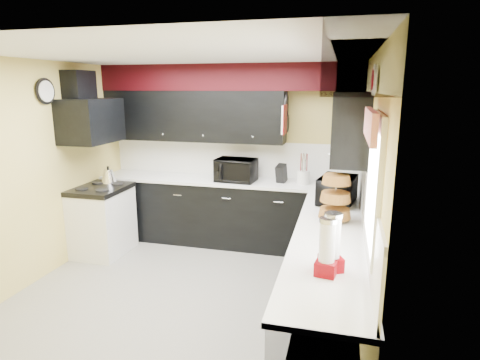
# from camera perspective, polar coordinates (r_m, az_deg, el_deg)

# --- Properties ---
(ground) EXTENTS (3.60, 3.60, 0.00)m
(ground) POSITION_cam_1_polar(r_m,az_deg,el_deg) (4.60, -7.47, -15.55)
(ground) COLOR gray
(ground) RESTS_ON ground
(wall_back) EXTENTS (3.60, 0.06, 2.50)m
(wall_back) POSITION_cam_1_polar(r_m,az_deg,el_deg) (5.83, -1.26, 3.72)
(wall_back) COLOR #E0C666
(wall_back) RESTS_ON ground
(wall_right) EXTENTS (0.06, 3.60, 2.50)m
(wall_right) POSITION_cam_1_polar(r_m,az_deg,el_deg) (3.86, 17.61, -1.74)
(wall_right) COLOR #E0C666
(wall_right) RESTS_ON ground
(wall_left) EXTENTS (0.06, 3.60, 2.50)m
(wall_left) POSITION_cam_1_polar(r_m,az_deg,el_deg) (5.11, -27.01, 0.96)
(wall_left) COLOR #E0C666
(wall_left) RESTS_ON ground
(ceiling) EXTENTS (3.60, 3.60, 0.06)m
(ceiling) POSITION_cam_1_polar(r_m,az_deg,el_deg) (4.06, -8.55, 17.23)
(ceiling) COLOR white
(ceiling) RESTS_ON wall_back
(cab_back) EXTENTS (3.60, 0.60, 0.90)m
(cab_back) POSITION_cam_1_polar(r_m,az_deg,el_deg) (5.73, -2.03, -4.68)
(cab_back) COLOR black
(cab_back) RESTS_ON ground
(cab_right) EXTENTS (0.60, 3.00, 0.90)m
(cab_right) POSITION_cam_1_polar(r_m,az_deg,el_deg) (3.85, 12.40, -14.21)
(cab_right) COLOR black
(cab_right) RESTS_ON ground
(counter_back) EXTENTS (3.62, 0.64, 0.04)m
(counter_back) POSITION_cam_1_polar(r_m,az_deg,el_deg) (5.61, -2.07, -0.10)
(counter_back) COLOR white
(counter_back) RESTS_ON cab_back
(counter_right) EXTENTS (0.64, 3.02, 0.04)m
(counter_right) POSITION_cam_1_polar(r_m,az_deg,el_deg) (3.66, 12.76, -7.65)
(counter_right) COLOR white
(counter_right) RESTS_ON cab_right
(splash_back) EXTENTS (3.60, 0.02, 0.50)m
(splash_back) POSITION_cam_1_polar(r_m,az_deg,el_deg) (5.83, -1.28, 3.12)
(splash_back) COLOR white
(splash_back) RESTS_ON counter_back
(splash_right) EXTENTS (0.02, 3.60, 0.50)m
(splash_right) POSITION_cam_1_polar(r_m,az_deg,el_deg) (3.87, 17.41, -2.59)
(splash_right) COLOR white
(splash_right) RESTS_ON counter_right
(upper_back) EXTENTS (2.60, 0.35, 0.70)m
(upper_back) POSITION_cam_1_polar(r_m,az_deg,el_deg) (5.75, -6.62, 9.03)
(upper_back) COLOR black
(upper_back) RESTS_ON wall_back
(upper_right) EXTENTS (0.35, 1.80, 0.70)m
(upper_right) POSITION_cam_1_polar(r_m,az_deg,el_deg) (4.65, 15.38, 7.72)
(upper_right) COLOR black
(upper_right) RESTS_ON wall_right
(soffit_back) EXTENTS (3.60, 0.36, 0.35)m
(soffit_back) POSITION_cam_1_polar(r_m,az_deg,el_deg) (5.58, -1.83, 14.38)
(soffit_back) COLOR black
(soffit_back) RESTS_ON wall_back
(soffit_right) EXTENTS (0.36, 3.24, 0.35)m
(soffit_right) POSITION_cam_1_polar(r_m,az_deg,el_deg) (3.56, 15.99, 14.67)
(soffit_right) COLOR black
(soffit_right) RESTS_ON wall_right
(stove) EXTENTS (0.60, 0.75, 0.86)m
(stove) POSITION_cam_1_polar(r_m,az_deg,el_deg) (5.71, -18.93, -5.70)
(stove) COLOR white
(stove) RESTS_ON ground
(cooktop) EXTENTS (0.62, 0.77, 0.06)m
(cooktop) POSITION_cam_1_polar(r_m,az_deg,el_deg) (5.58, -19.28, -1.22)
(cooktop) COLOR black
(cooktop) RESTS_ON stove
(hood) EXTENTS (0.50, 0.78, 0.55)m
(hood) POSITION_cam_1_polar(r_m,az_deg,el_deg) (5.47, -20.42, 7.90)
(hood) COLOR black
(hood) RESTS_ON wall_left
(hood_duct) EXTENTS (0.24, 0.40, 0.40)m
(hood_duct) POSITION_cam_1_polar(r_m,az_deg,el_deg) (5.53, -21.90, 12.19)
(hood_duct) COLOR black
(hood_duct) RESTS_ON wall_left
(window) EXTENTS (0.03, 0.86, 0.96)m
(window) POSITION_cam_1_polar(r_m,az_deg,el_deg) (2.91, 18.57, -0.41)
(window) COLOR white
(window) RESTS_ON wall_right
(valance) EXTENTS (0.04, 0.88, 0.20)m
(valance) POSITION_cam_1_polar(r_m,az_deg,el_deg) (2.85, 18.04, 7.50)
(valance) COLOR red
(valance) RESTS_ON wall_right
(pan_top) EXTENTS (0.03, 0.22, 0.40)m
(pan_top) POSITION_cam_1_polar(r_m,az_deg,el_deg) (5.34, 6.62, 10.88)
(pan_top) COLOR black
(pan_top) RESTS_ON upper_back
(pan_mid) EXTENTS (0.03, 0.28, 0.46)m
(pan_mid) POSITION_cam_1_polar(r_m,az_deg,el_deg) (5.22, 6.35, 8.09)
(pan_mid) COLOR black
(pan_mid) RESTS_ON upper_back
(pan_low) EXTENTS (0.03, 0.24, 0.42)m
(pan_low) POSITION_cam_1_polar(r_m,az_deg,el_deg) (5.48, 6.73, 8.00)
(pan_low) COLOR black
(pan_low) RESTS_ON upper_back
(cut_board) EXTENTS (0.03, 0.26, 0.35)m
(cut_board) POSITION_cam_1_polar(r_m,az_deg,el_deg) (5.10, 6.28, 8.54)
(cut_board) COLOR white
(cut_board) RESTS_ON upper_back
(baskets) EXTENTS (0.27, 0.27, 0.50)m
(baskets) POSITION_cam_1_polar(r_m,az_deg,el_deg) (3.92, 13.42, -2.32)
(baskets) COLOR brown
(baskets) RESTS_ON upper_right
(clock) EXTENTS (0.03, 0.30, 0.30)m
(clock) POSITION_cam_1_polar(r_m,az_deg,el_deg) (5.19, -25.96, 11.28)
(clock) COLOR black
(clock) RESTS_ON wall_left
(deco_plate) EXTENTS (0.03, 0.24, 0.24)m
(deco_plate) POSITION_cam_1_polar(r_m,az_deg,el_deg) (3.39, 18.57, 13.33)
(deco_plate) COLOR white
(deco_plate) RESTS_ON wall_right
(toaster_oven) EXTENTS (0.56, 0.48, 0.31)m
(toaster_oven) POSITION_cam_1_polar(r_m,az_deg,el_deg) (5.47, -0.60, 1.44)
(toaster_oven) COLOR black
(toaster_oven) RESTS_ON counter_back
(microwave) EXTENTS (0.45, 0.59, 0.29)m
(microwave) POSITION_cam_1_polar(r_m,az_deg,el_deg) (4.56, 13.66, -1.38)
(microwave) COLOR black
(microwave) RESTS_ON counter_right
(utensil_crock) EXTENTS (0.17, 0.17, 0.18)m
(utensil_crock) POSITION_cam_1_polar(r_m,az_deg,el_deg) (5.38, 9.00, 0.37)
(utensil_crock) COLOR silver
(utensil_crock) RESTS_ON counter_back
(knife_block) EXTENTS (0.14, 0.17, 0.24)m
(knife_block) POSITION_cam_1_polar(r_m,az_deg,el_deg) (5.41, 5.90, 0.89)
(knife_block) COLOR black
(knife_block) RESTS_ON counter_back
(kettle) EXTENTS (0.23, 0.23, 0.18)m
(kettle) POSITION_cam_1_polar(r_m,az_deg,el_deg) (5.76, -18.19, 0.54)
(kettle) COLOR silver
(kettle) RESTS_ON cooktop
(dispenser_a) EXTENTS (0.19, 0.19, 0.39)m
(dispenser_a) POSITION_cam_1_polar(r_m,az_deg,el_deg) (2.88, 12.94, -8.82)
(dispenser_a) COLOR #630A0C
(dispenser_a) RESTS_ON counter_right
(dispenser_b) EXTENTS (0.16, 0.16, 0.38)m
(dispenser_b) POSITION_cam_1_polar(r_m,az_deg,el_deg) (2.81, 12.26, -9.55)
(dispenser_b) COLOR maroon
(dispenser_b) RESTS_ON counter_right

